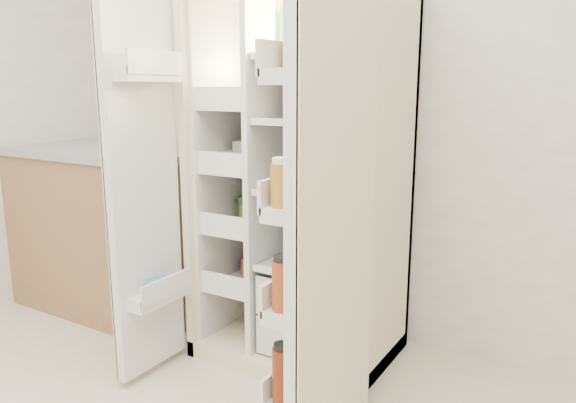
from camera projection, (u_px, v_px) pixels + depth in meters
The scene contains 5 objects.
wall_back at pixel (359, 86), 2.84m from camera, with size 4.00×0.02×2.70m, color white.
refrigerator at pixel (309, 210), 2.73m from camera, with size 0.92×0.70×1.80m.
freezer_door at pixel (144, 190), 2.46m from camera, with size 0.15×0.40×1.72m.
fridge_door at pixel (329, 227), 1.89m from camera, with size 0.17×0.58×1.72m.
kitchen_counter at pixel (112, 227), 3.37m from camera, with size 1.37×0.73×0.99m.
Camera 1 is at (1.18, -0.68, 1.35)m, focal length 34.00 mm.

